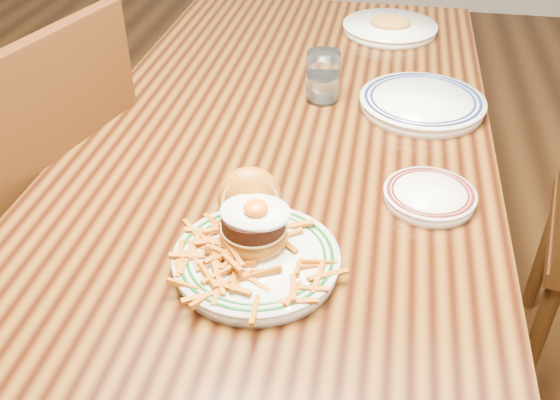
% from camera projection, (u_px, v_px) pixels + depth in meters
% --- Properties ---
extents(floor, '(6.00, 6.00, 0.00)m').
position_uv_depth(floor, '(286.00, 355.00, 1.77)').
color(floor, black).
rests_on(floor, ground).
extents(table, '(0.85, 1.60, 0.75)m').
position_uv_depth(table, '(287.00, 158.00, 1.38)').
color(table, black).
rests_on(table, floor).
extents(chair_left, '(0.56, 0.56, 0.98)m').
position_uv_depth(chair_left, '(37.00, 221.00, 1.42)').
color(chair_left, '#3A1E0C').
rests_on(chair_left, floor).
extents(main_plate, '(0.26, 0.27, 0.12)m').
position_uv_depth(main_plate, '(255.00, 244.00, 0.95)').
color(main_plate, white).
rests_on(main_plate, table).
extents(side_plate, '(0.16, 0.16, 0.02)m').
position_uv_depth(side_plate, '(430.00, 195.00, 1.09)').
color(side_plate, white).
rests_on(side_plate, table).
extents(rear_plate, '(0.27, 0.27, 0.03)m').
position_uv_depth(rear_plate, '(422.00, 102.00, 1.37)').
color(rear_plate, white).
rests_on(rear_plate, table).
extents(water_glass, '(0.07, 0.07, 0.11)m').
position_uv_depth(water_glass, '(323.00, 79.00, 1.39)').
color(water_glass, white).
rests_on(water_glass, table).
extents(far_plate, '(0.26, 0.26, 0.05)m').
position_uv_depth(far_plate, '(390.00, 27.00, 1.74)').
color(far_plate, white).
rests_on(far_plate, table).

